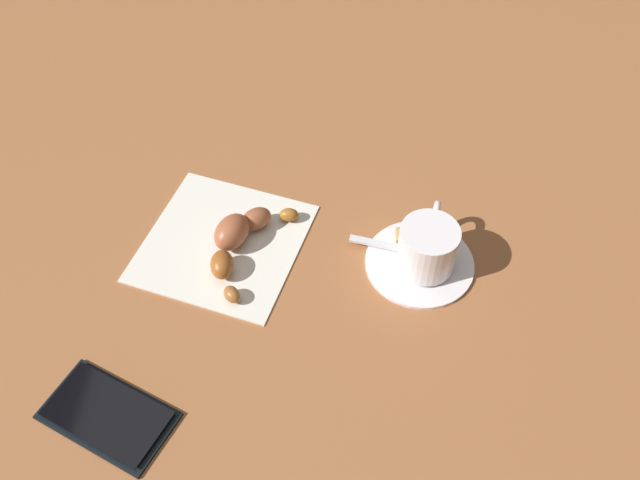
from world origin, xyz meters
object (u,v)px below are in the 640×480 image
at_px(sugar_packet, 426,236).
at_px(cell_phone, 108,415).
at_px(teaspoon, 418,253).
at_px(napkin, 223,240).
at_px(saucer, 420,262).
at_px(croissant, 237,239).
at_px(espresso_cup, 428,246).

distance_m(sugar_packet, cell_phone, 0.41).
xyz_separation_m(teaspoon, sugar_packet, (-0.01, -0.03, 0.00)).
xyz_separation_m(sugar_packet, napkin, (0.24, 0.01, -0.01)).
distance_m(saucer, croissant, 0.22).
xyz_separation_m(napkin, cell_phone, (0.08, 0.23, 0.00)).
bearing_deg(saucer, croissant, -2.29).
distance_m(sugar_packet, napkin, 0.24).
height_order(saucer, teaspoon, teaspoon).
xyz_separation_m(croissant, cell_phone, (0.10, 0.22, -0.01)).
distance_m(teaspoon, cell_phone, 0.38).
height_order(sugar_packet, croissant, croissant).
height_order(croissant, cell_phone, croissant).
xyz_separation_m(saucer, croissant, (0.22, -0.01, 0.01)).
distance_m(espresso_cup, croissant, 0.22).
xyz_separation_m(saucer, teaspoon, (0.00, -0.01, 0.01)).
distance_m(saucer, napkin, 0.24).
xyz_separation_m(napkin, croissant, (-0.02, 0.01, 0.02)).
height_order(saucer, croissant, croissant).
distance_m(teaspoon, croissant, 0.21).
bearing_deg(sugar_packet, napkin, 2.00).
bearing_deg(espresso_cup, napkin, -5.14).
bearing_deg(cell_phone, espresso_cup, -146.84).
bearing_deg(sugar_packet, croissant, 5.18).
height_order(espresso_cup, napkin, espresso_cup).
relative_size(sugar_packet, cell_phone, 0.48).
bearing_deg(espresso_cup, croissant, -2.70).
bearing_deg(croissant, saucer, 177.71).
relative_size(espresso_cup, sugar_packet, 1.38).
distance_m(espresso_cup, sugar_packet, 0.04).
bearing_deg(napkin, espresso_cup, 174.86).
bearing_deg(sugar_packet, teaspoon, 68.19).
height_order(teaspoon, napkin, teaspoon).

